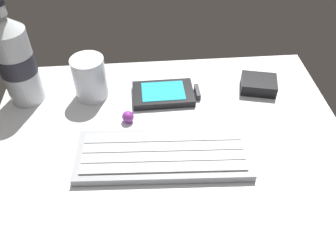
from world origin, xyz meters
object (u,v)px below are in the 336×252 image
Objects in this scene: keyboard at (163,155)px; handheld_device at (166,94)px; water_bottle at (16,60)px; trackball_mouse at (128,117)px; juice_cup at (90,79)px; charger_block at (259,84)px.

handheld_device is at bearing 83.52° from keyboard.
water_bottle is 22.90cm from trackball_mouse.
water_bottle is at bearing 156.93° from trackball_mouse.
handheld_device is 15.18cm from juice_cup.
charger_block is (46.32, -1.08, -7.81)cm from water_bottle.
trackball_mouse is (7.08, -8.25, -2.81)cm from juice_cup.
handheld_device is at bearing 40.33° from trackball_mouse.
charger_block is (20.71, 16.89, 0.39)cm from keyboard.
keyboard is 22.21cm from juice_cup.
water_bottle reaches higher than keyboard.
handheld_device is at bearing -6.77° from juice_cup.
water_bottle is 46.98cm from charger_block.
juice_cup is at bearing 125.95° from keyboard.
juice_cup is at bearing 130.61° from trackball_mouse.
water_bottle is at bearing 179.24° from juice_cup.
handheld_device is 5.86× the size of trackball_mouse.
juice_cup is (-12.91, 17.80, 3.10)cm from keyboard.
juice_cup reaches higher than handheld_device.
charger_block reaches higher than handheld_device.
charger_block is at bearing 15.45° from trackball_mouse.
handheld_device is 1.52× the size of juice_cup.
charger_block is at bearing -1.34° from water_bottle.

